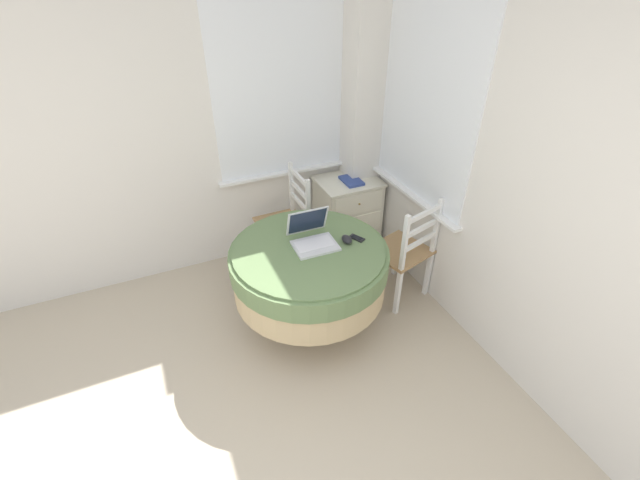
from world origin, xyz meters
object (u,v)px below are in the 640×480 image
Objects in this scene: cell_phone at (357,238)px; dining_chair_near_back_window at (286,222)px; computer_mouse at (347,239)px; round_dining_table at (309,267)px; dining_chair_near_right_window at (404,252)px; laptop at (312,237)px; corner_cabinet at (347,213)px; book_on_cabinet at (351,181)px.

cell_phone is 0.13× the size of dining_chair_near_back_window.
computer_mouse is at bearing -171.97° from cell_phone.
round_dining_table is 0.82m from dining_chair_near_right_window.
laptop is at bearing 177.03° from dining_chair_near_right_window.
laptop reaches higher than corner_cabinet.
book_on_cabinet is (0.01, -0.03, 0.35)m from corner_cabinet.
corner_cabinet is at bearing 49.37° from laptop.
computer_mouse reaches higher than round_dining_table.
corner_cabinet is at bearing 62.04° from computer_mouse.
computer_mouse reaches higher than cell_phone.
dining_chair_near_right_window reaches higher than corner_cabinet.
round_dining_table is 1.17m from corner_cabinet.
laptop is at bearing 157.01° from computer_mouse.
cell_phone is 0.53× the size of book_on_cabinet.
corner_cabinet is at bearing 94.09° from dining_chair_near_right_window.
book_on_cabinet is (0.64, 0.04, 0.26)m from dining_chair_near_back_window.
cell_phone is at bearing -115.30° from book_on_cabinet.
laptop is at bearing -132.33° from book_on_cabinet.
laptop reaches higher than dining_chair_near_back_window.
dining_chair_near_right_window is 4.00× the size of book_on_cabinet.
corner_cabinet is 0.36m from book_on_cabinet.
dining_chair_near_back_window reaches higher than round_dining_table.
computer_mouse is at bearing -8.76° from round_dining_table.
round_dining_table is at bearing 171.24° from computer_mouse.
computer_mouse is 0.15× the size of corner_cabinet.
dining_chair_near_back_window is 4.00× the size of book_on_cabinet.
cell_phone is 0.96m from book_on_cabinet.
cell_phone is (0.31, -0.08, -0.04)m from laptop.
book_on_cabinet is (0.50, 0.88, -0.05)m from computer_mouse.
laptop is 2.55× the size of cell_phone.
laptop is 0.83m from dining_chair_near_right_window.
corner_cabinet is (0.40, 0.90, -0.38)m from cell_phone.
dining_chair_near_right_window is at bearing 5.09° from cell_phone.
laptop reaches higher than dining_chair_near_right_window.
round_dining_table is at bearing -98.51° from dining_chair_near_back_window.
round_dining_table is 1.22× the size of dining_chair_near_back_window.
computer_mouse reaches higher than book_on_cabinet.
corner_cabinet is at bearing 49.19° from round_dining_table.
laptop is 0.45× the size of corner_cabinet.
laptop is at bearing -130.63° from corner_cabinet.
computer_mouse reaches higher than corner_cabinet.
dining_chair_near_right_window reaches higher than book_on_cabinet.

